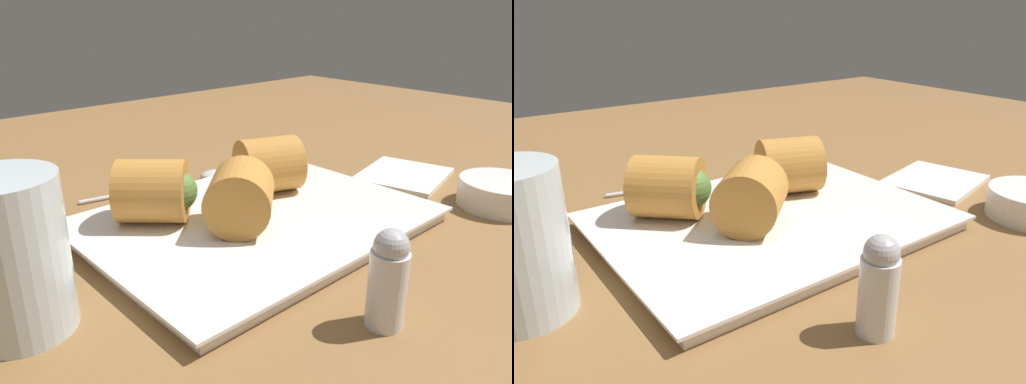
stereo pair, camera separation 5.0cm
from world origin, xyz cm
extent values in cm
cube|color=olive|center=(0.00, 0.00, 1.00)|extent=(180.00, 140.00, 2.00)
cube|color=white|center=(-1.75, 1.02, 2.60)|extent=(31.97, 24.16, 1.20)
cube|color=white|center=(-1.75, 1.02, 3.35)|extent=(33.25, 25.13, 0.30)
cylinder|color=#C68438|center=(1.32, 2.15, 6.60)|extent=(9.04, 9.02, 6.20)
sphere|color=#B23D2D|center=(-0.40, 0.54, 6.60)|extent=(4.03, 4.03, 4.03)
cylinder|color=#C68438|center=(-7.46, -3.09, 6.60)|extent=(8.31, 8.08, 6.20)
sphere|color=beige|center=(-9.68, -2.28, 6.60)|extent=(4.03, 4.03, 4.03)
cylinder|color=#C68438|center=(6.54, -4.77, 6.60)|extent=(9.04, 9.02, 6.20)
sphere|color=#56843D|center=(4.81, -3.16, 6.60)|extent=(4.03, 4.03, 4.03)
cylinder|color=white|center=(-26.19, 15.41, 3.54)|extent=(9.47, 9.47, 3.07)
cylinder|color=#DBBC89|center=(-26.19, 15.41, 4.80)|extent=(7.77, 7.77, 0.55)
cylinder|color=silver|center=(3.15, -16.09, 2.25)|extent=(11.65, 2.88, 0.50)
ellipsoid|color=silver|center=(-7.83, -13.82, 2.61)|extent=(4.00, 3.37, 1.22)
cube|color=white|center=(-26.73, 2.57, 2.30)|extent=(13.73, 12.42, 0.60)
cylinder|color=silver|center=(21.56, 2.02, 7.70)|extent=(7.49, 7.49, 11.39)
cylinder|color=silver|center=(2.47, 19.20, 4.91)|extent=(2.75, 2.75, 5.81)
sphere|color=#B7B7BC|center=(2.47, 19.20, 8.30)|extent=(2.48, 2.48, 2.48)
camera|label=1|loc=(29.58, 35.21, 23.80)|focal=35.00mm
camera|label=2|loc=(25.72, 38.39, 23.80)|focal=35.00mm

